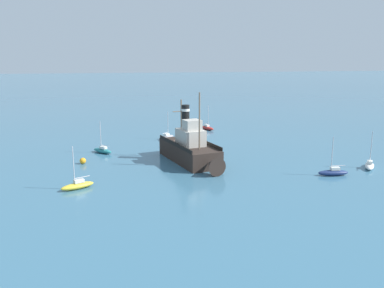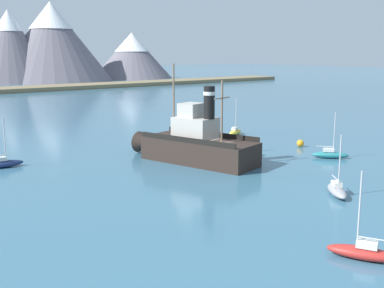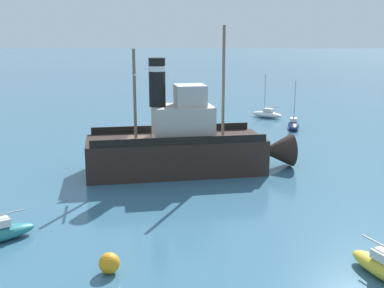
% 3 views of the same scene
% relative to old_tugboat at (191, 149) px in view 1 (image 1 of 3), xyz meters
% --- Properties ---
extents(ground_plane, '(600.00, 600.00, 0.00)m').
position_rel_old_tugboat_xyz_m(ground_plane, '(0.63, -2.66, -1.83)').
color(ground_plane, '#38667F').
extents(old_tugboat, '(7.09, 14.79, 9.90)m').
position_rel_old_tugboat_xyz_m(old_tugboat, '(0.00, 0.00, 0.00)').
color(old_tugboat, '#2D231E').
rests_on(old_tugboat, ground).
extents(sailboat_teal, '(3.33, 3.59, 4.90)m').
position_rel_old_tugboat_xyz_m(sailboat_teal, '(12.18, -7.84, -1.40)').
color(sailboat_teal, '#23757A').
rests_on(sailboat_teal, ground).
extents(sailboat_navy, '(3.90, 1.53, 4.90)m').
position_rel_old_tugboat_xyz_m(sailboat_navy, '(-16.05, 9.80, -1.40)').
color(sailboat_navy, navy).
rests_on(sailboat_navy, ground).
extents(sailboat_grey, '(3.29, 3.62, 4.90)m').
position_rel_old_tugboat_xyz_m(sailboat_grey, '(1.16, -16.17, -1.40)').
color(sailboat_grey, gray).
rests_on(sailboat_grey, ground).
extents(sailboat_white, '(3.04, 3.76, 4.90)m').
position_rel_old_tugboat_xyz_m(sailboat_white, '(-22.48, 7.71, -1.40)').
color(sailboat_white, white).
rests_on(sailboat_white, ground).
extents(sailboat_yellow, '(3.88, 2.73, 4.90)m').
position_rel_old_tugboat_xyz_m(sailboat_yellow, '(14.62, 9.02, -1.40)').
color(sailboat_yellow, gold).
rests_on(sailboat_yellow, ground).
extents(sailboat_red, '(2.60, 3.91, 4.90)m').
position_rel_old_tugboat_xyz_m(sailboat_red, '(-7.97, -24.00, -1.40)').
color(sailboat_red, '#B22823').
rests_on(sailboat_red, ground).
extents(mooring_buoy, '(0.85, 0.85, 0.85)m').
position_rel_old_tugboat_xyz_m(mooring_buoy, '(14.73, -1.90, -1.41)').
color(mooring_buoy, orange).
rests_on(mooring_buoy, ground).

